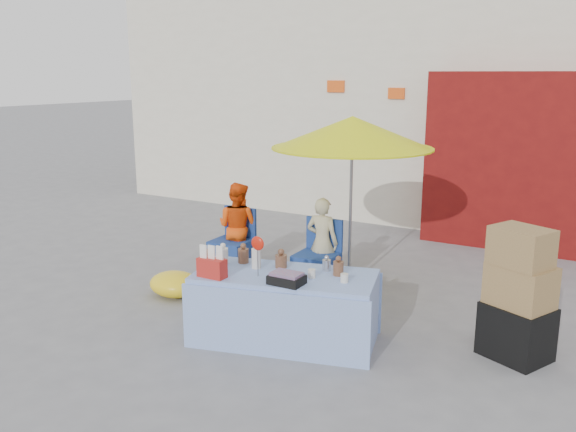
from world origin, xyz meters
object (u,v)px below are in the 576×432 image
Objects in this scene: chair_left at (232,254)px; vendor_orange at (238,227)px; market_table at (284,306)px; umbrella at (352,133)px; box_stack at (519,299)px; chair_right at (317,269)px; vendor_beige at (322,242)px.

chair_left is 0.71× the size of vendor_orange.
chair_left is at bearing 123.70° from market_table.
vendor_orange is (0.00, 0.13, 0.34)m from chair_left.
umbrella reaches higher than chair_left.
vendor_orange is at bearing 167.21° from box_stack.
market_table is at bearing -76.12° from chair_right.
vendor_beige is (1.25, 0.00, -0.04)m from vendor_orange.
chair_right is at bearing 90.33° from market_table.
umbrella is at bearing -154.80° from vendor_beige.
chair_left is at bearing 169.21° from box_stack.
vendor_beige is 0.90× the size of box_stack.
vendor_orange is (-1.64, 1.58, 0.24)m from market_table.
umbrella is at bearing 9.02° from chair_left.
chair_left is at bearing 4.76° from vendor_beige.
box_stack is at bearing -17.46° from chair_right.
vendor_beige reaches higher than market_table.
market_table is 1.51m from chair_right.
chair_right is (1.25, 0.00, 0.00)m from chair_left.
box_stack is at bearing -24.82° from umbrella.
vendor_beige is at bearing 161.03° from box_stack.
box_stack is at bearing 5.26° from market_table.
vendor_orange reaches higher than chair_left.
vendor_orange reaches higher than market_table.
box_stack reaches higher than vendor_beige.
vendor_beige is at bearing 178.64° from vendor_orange.
chair_left and chair_right have the same top height.
vendor_beige is (0.00, 0.13, 0.30)m from chair_right.
chair_right is at bearing 172.51° from vendor_orange.
chair_right is 2.55m from box_stack.
market_table is 2.30m from vendor_orange.
vendor_orange is at bearing -1.36° from vendor_beige.
umbrella reaches higher than vendor_orange.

